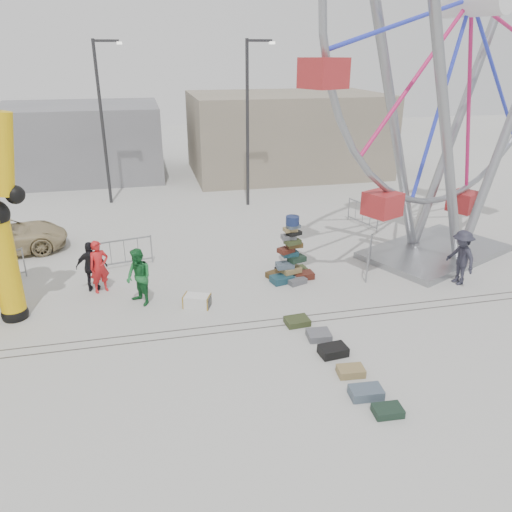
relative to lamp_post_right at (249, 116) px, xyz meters
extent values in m
plane|color=#9E9E99|center=(-3.09, -13.00, -4.48)|extent=(90.00, 90.00, 0.00)
cube|color=#47443F|center=(-3.09, -12.40, -4.48)|extent=(40.00, 0.04, 0.01)
cube|color=#47443F|center=(-3.09, -12.00, -4.48)|extent=(40.00, 0.04, 0.01)
cube|color=gray|center=(3.91, 7.00, -1.98)|extent=(12.00, 8.00, 5.00)
cube|color=gray|center=(-9.09, 9.00, -2.28)|extent=(10.00, 8.00, 4.40)
cylinder|color=#2D2D30|center=(-0.09, 0.00, -0.48)|extent=(0.16, 0.16, 8.00)
cube|color=#2D2D30|center=(0.51, 0.00, 3.42)|extent=(1.20, 0.15, 0.12)
cube|color=silver|center=(1.11, 0.00, 3.32)|extent=(0.25, 0.25, 0.12)
cylinder|color=#2D2D30|center=(-7.09, 2.00, -0.48)|extent=(0.16, 0.16, 8.00)
cube|color=#2D2D30|center=(-6.49, 2.00, 3.42)|extent=(1.20, 0.15, 0.12)
cube|color=silver|center=(-5.89, 2.00, 3.32)|extent=(0.25, 0.25, 0.12)
cube|color=#1B4453|center=(-0.91, -9.55, -4.36)|extent=(0.85, 0.68, 0.24)
cube|color=#532016|center=(-0.08, -9.39, -4.37)|extent=(0.73, 0.53, 0.23)
cube|color=#4D3718|center=(-1.00, -9.09, -4.38)|extent=(0.78, 0.67, 0.21)
cube|color=#374221|center=(-0.17, -8.93, -4.37)|extent=(0.73, 0.55, 0.23)
cube|color=slate|center=(-0.44, -9.74, -4.39)|extent=(0.75, 0.62, 0.19)
cube|color=black|center=(-0.62, -8.82, -4.38)|extent=(0.65, 0.48, 0.21)
cube|color=#98804D|center=(-0.52, -9.33, -4.13)|extent=(0.76, 0.61, 0.21)
cube|color=#4D5E6E|center=(-0.76, -9.35, -3.94)|extent=(0.60, 0.41, 0.19)
cube|color=#1B3124|center=(-0.32, -9.31, -3.75)|extent=(0.68, 0.56, 0.19)
cube|color=#1B4453|center=(-0.55, -9.19, -3.57)|extent=(0.61, 0.45, 0.17)
cube|color=#532016|center=(-0.71, -9.27, -3.40)|extent=(0.65, 0.57, 0.17)
cube|color=#4D3718|center=(-0.39, -9.26, -3.23)|extent=(0.53, 0.38, 0.17)
cube|color=#374221|center=(-0.51, -9.38, -3.08)|extent=(0.61, 0.50, 0.15)
cube|color=slate|center=(-0.63, -9.27, -2.93)|extent=(0.49, 0.34, 0.15)
cube|color=black|center=(-0.45, -9.31, -2.78)|extent=(0.55, 0.46, 0.13)
cube|color=#98804D|center=(-0.58, -9.29, -2.65)|extent=(0.48, 0.35, 0.13)
cube|color=#4D5E6E|center=(-0.49, -9.35, -2.53)|extent=(0.50, 0.42, 0.11)
cylinder|color=navy|center=(-0.52, -9.33, -2.32)|extent=(0.45, 0.45, 0.30)
sphere|color=black|center=(-9.40, -10.19, -4.33)|extent=(0.77, 0.77, 0.77)
cylinder|color=yellow|center=(-9.40, -10.19, -2.85)|extent=(0.71, 0.71, 3.26)
cylinder|color=yellow|center=(-8.90, -10.13, 0.41)|extent=(0.89, 0.62, 2.29)
sphere|color=black|center=(-8.79, -10.12, -0.71)|extent=(0.53, 0.53, 0.53)
cube|color=gray|center=(5.67, -8.39, -4.37)|extent=(6.55, 5.42, 0.23)
cylinder|color=gray|center=(4.45, -10.06, 0.04)|extent=(3.72, 1.94, 9.16)
cylinder|color=gray|center=(7.74, -8.56, 0.04)|extent=(3.72, 1.94, 9.16)
cylinder|color=gray|center=(3.61, -8.21, 0.04)|extent=(3.72, 1.94, 9.16)
cylinder|color=gray|center=(6.90, -6.71, 0.04)|extent=(3.72, 1.94, 9.16)
cube|color=#A52325|center=(5.67, -8.39, -2.79)|extent=(1.35, 1.35, 0.79)
cube|color=silver|center=(-3.99, -10.67, -4.29)|extent=(0.94, 0.75, 0.38)
cube|color=#374221|center=(-1.25, -12.42, -4.39)|extent=(0.73, 0.59, 0.19)
cube|color=slate|center=(-0.89, -13.29, -4.39)|extent=(0.68, 0.62, 0.19)
cube|color=black|center=(-0.80, -14.16, -4.36)|extent=(0.77, 0.58, 0.25)
cube|color=#98804D|center=(-0.69, -15.09, -4.38)|extent=(0.69, 0.50, 0.20)
cube|color=#4D5E6E|center=(-0.68, -15.96, -4.36)|extent=(0.79, 0.53, 0.24)
cube|color=#1B3124|center=(-0.47, -16.64, -4.39)|extent=(0.67, 0.47, 0.19)
imported|color=red|center=(-6.96, -8.88, -3.59)|extent=(0.77, 0.66, 1.78)
imported|color=#19652D|center=(-5.70, -10.09, -3.56)|extent=(1.07, 1.13, 1.84)
imported|color=black|center=(-7.21, -8.75, -3.62)|extent=(1.03, 0.48, 1.72)
imported|color=#262633|center=(4.98, -10.95, -3.52)|extent=(0.83, 1.30, 1.92)
imported|color=tan|center=(-10.94, -4.49, -3.81)|extent=(5.16, 3.09, 1.34)
camera|label=1|loc=(-5.27, -24.64, 2.95)|focal=35.00mm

